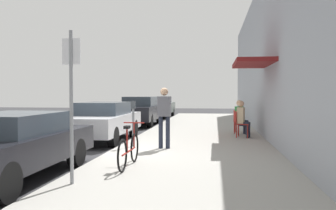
{
  "coord_description": "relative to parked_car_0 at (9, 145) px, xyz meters",
  "views": [
    {
      "loc": [
        2.81,
        -9.05,
        1.66
      ],
      "look_at": [
        0.93,
        4.96,
        1.19
      ],
      "focal_mm": 37.52,
      "sensor_mm": 36.0,
      "label": 1
    }
  ],
  "objects": [
    {
      "name": "ground_plane",
      "position": [
        1.1,
        2.82,
        -0.68
      ],
      "size": [
        60.0,
        60.0,
        0.0
      ],
      "primitive_type": "plane",
      "color": "#2D2D30"
    },
    {
      "name": "sidewalk_slab",
      "position": [
        3.35,
        4.82,
        -0.62
      ],
      "size": [
        4.5,
        32.0,
        0.12
      ],
      "primitive_type": "cube",
      "color": "#9E9B93",
      "rests_on": "ground_plane"
    },
    {
      "name": "building_facade",
      "position": [
        5.75,
        4.82,
        2.3
      ],
      "size": [
        1.4,
        32.0,
        5.97
      ],
      "color": "#999EA8",
      "rests_on": "ground_plane"
    },
    {
      "name": "parked_car_0",
      "position": [
        0.0,
        0.0,
        0.0
      ],
      "size": [
        1.8,
        4.4,
        1.28
      ],
      "color": "black",
      "rests_on": "ground_plane"
    },
    {
      "name": "parked_car_1",
      "position": [
        0.0,
        5.63,
        0.03
      ],
      "size": [
        1.8,
        4.4,
        1.35
      ],
      "color": "#B7B7BC",
      "rests_on": "ground_plane"
    },
    {
      "name": "parked_car_2",
      "position": [
        -0.0,
        11.8,
        0.09
      ],
      "size": [
        1.8,
        4.4,
        1.49
      ],
      "color": "black",
      "rests_on": "ground_plane"
    },
    {
      "name": "parked_car_3",
      "position": [
        0.0,
        18.09,
        0.07
      ],
      "size": [
        1.8,
        4.4,
        1.42
      ],
      "color": "#47514C",
      "rests_on": "ground_plane"
    },
    {
      "name": "parking_meter",
      "position": [
        1.55,
        3.72,
        0.21
      ],
      "size": [
        0.12,
        0.1,
        1.32
      ],
      "color": "slate",
      "rests_on": "sidewalk_slab"
    },
    {
      "name": "street_sign",
      "position": [
        1.5,
        -0.58,
        0.96
      ],
      "size": [
        0.32,
        0.06,
        2.6
      ],
      "color": "gray",
      "rests_on": "sidewalk_slab"
    },
    {
      "name": "bicycle_0",
      "position": [
        2.12,
        0.9,
        -0.2
      ],
      "size": [
        0.46,
        1.71,
        0.9
      ],
      "color": "black",
      "rests_on": "sidewalk_slab"
    },
    {
      "name": "cafe_chair_0",
      "position": [
        4.81,
        6.3,
        -0.06
      ],
      "size": [
        0.53,
        0.53,
        0.87
      ],
      "color": "maroon",
      "rests_on": "sidewalk_slab"
    },
    {
      "name": "seated_patron_0",
      "position": [
        4.87,
        6.28,
        0.14
      ],
      "size": [
        0.49,
        0.44,
        1.29
      ],
      "color": "#232838",
      "rests_on": "sidewalk_slab"
    },
    {
      "name": "cafe_chair_1",
      "position": [
        4.81,
        7.15,
        -0.06
      ],
      "size": [
        0.56,
        0.56,
        0.87
      ],
      "color": "maroon",
      "rests_on": "sidewalk_slab"
    },
    {
      "name": "seated_patron_1",
      "position": [
        4.87,
        7.17,
        0.14
      ],
      "size": [
        0.51,
        0.47,
        1.29
      ],
      "color": "#232838",
      "rests_on": "sidewalk_slab"
    },
    {
      "name": "cafe_chair_2",
      "position": [
        4.81,
        8.01,
        -0.06
      ],
      "size": [
        0.46,
        0.46,
        0.87
      ],
      "color": "maroon",
      "rests_on": "sidewalk_slab"
    },
    {
      "name": "pedestrian_standing",
      "position": [
        2.5,
        3.45,
        0.44
      ],
      "size": [
        0.36,
        0.22,
        1.7
      ],
      "color": "#232838",
      "rests_on": "sidewalk_slab"
    }
  ]
}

